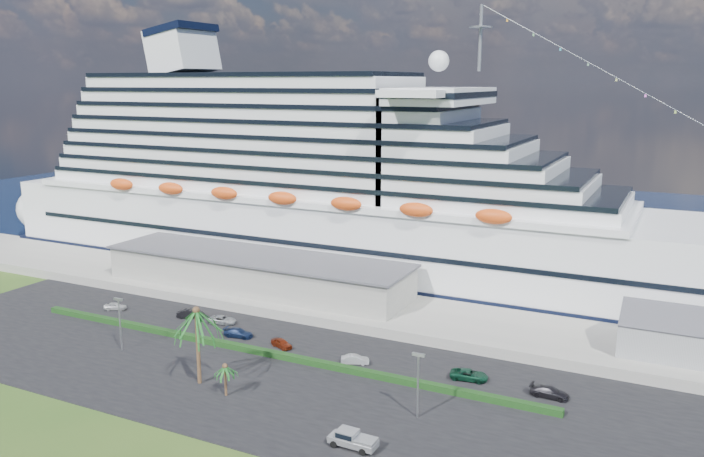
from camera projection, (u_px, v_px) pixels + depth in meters
The scene contains 20 objects.
ground at pixel (244, 411), 85.27m from camera, with size 420.00×420.00×0.00m, color #294E1A.
asphalt_lot at pixel (290, 377), 94.89m from camera, with size 140.00×38.00×0.12m, color black.
wharf at pixel (376, 310), 120.13m from camera, with size 240.00×20.00×1.80m, color gray.
water at pixel (503, 222), 199.20m from camera, with size 420.00×160.00×0.02m, color black.
cruise_ship at pixel (331, 193), 147.17m from camera, with size 191.00×38.00×54.00m.
terminal_building at pixel (256, 271), 130.09m from camera, with size 61.00×15.00×6.30m.
hedge at pixel (261, 352), 102.63m from camera, with size 88.00×1.10×0.90m, color black.
lamp_post_left at pixel (120, 318), 103.28m from camera, with size 1.60×0.35×8.27m.
lamp_post_right at pixel (418, 377), 82.49m from camera, with size 1.60×0.35×8.27m.
palm_tall at pixel (197, 319), 91.16m from camera, with size 8.82×8.82×11.13m.
palm_short at pixel (225, 370), 88.63m from camera, with size 3.53×3.53×4.56m.
parked_car_0 at pixel (115, 306), 122.62m from camera, with size 1.57×3.91×1.33m, color #B6B7B8.
parked_car_1 at pixel (190, 314), 118.49m from camera, with size 1.61×4.61×1.52m, color black.
parked_car_2 at pixel (222, 320), 115.66m from camera, with size 2.19×4.76×1.32m, color #95989D.
parked_car_3 at pixel (238, 333), 109.58m from camera, with size 1.96×4.83×1.40m, color #132042.
parked_car_4 at pixel (282, 343), 105.28m from camera, with size 1.61×4.00×1.36m, color maroon.
parked_car_5 at pixel (355, 360), 99.16m from camera, with size 1.42×4.06×1.34m, color #A9ABB1.
parked_car_6 at pixel (469, 375), 93.87m from camera, with size 2.39×5.18×1.44m, color #0E3A26.
parked_car_7 at pixel (549, 392), 88.69m from camera, with size 2.04×5.02×1.46m, color black.
pickup_truck at pixel (352, 439), 76.40m from camera, with size 5.62×2.25×1.97m.
Camera 1 is at (46.91, -64.44, 40.22)m, focal length 35.00 mm.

